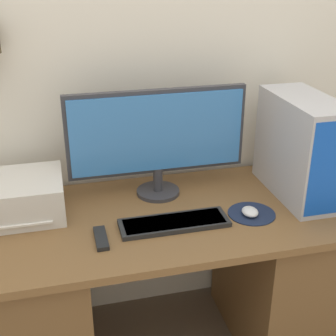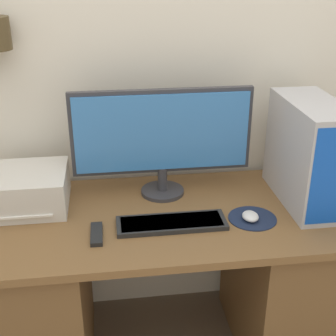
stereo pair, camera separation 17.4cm
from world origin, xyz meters
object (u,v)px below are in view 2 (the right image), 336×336
Objects in this scene: mouse at (250,216)px; printer at (25,190)px; monitor at (162,135)px; computer_tower at (310,153)px; remote_control at (97,234)px; keyboard at (171,223)px.

printer is at bearing 164.75° from mouse.
monitor reaches higher than printer.
remote_control is at bearing -168.99° from computer_tower.
printer reaches higher than keyboard.
printer reaches higher than remote_control.
keyboard is 0.61m from computer_tower.
keyboard is 5.36× the size of mouse.
mouse is at bearing -1.16° from keyboard.
computer_tower reaches higher than printer.
monitor is 1.60× the size of computer_tower.
computer_tower is at bearing 11.01° from remote_control.
printer is (-0.55, -0.04, -0.19)m from monitor.
keyboard is at bearing 7.33° from remote_control.
mouse reaches higher than keyboard.
monitor is at bearing 90.15° from keyboard.
printer is 2.28× the size of remote_control.
monitor is 0.47m from mouse.
monitor is 5.08× the size of remote_control.
remote_control is (-0.84, -0.16, -0.20)m from computer_tower.
mouse is at bearing -15.25° from printer.
monitor is at bearing 4.29° from printer.
computer_tower is at bearing 12.77° from keyboard.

